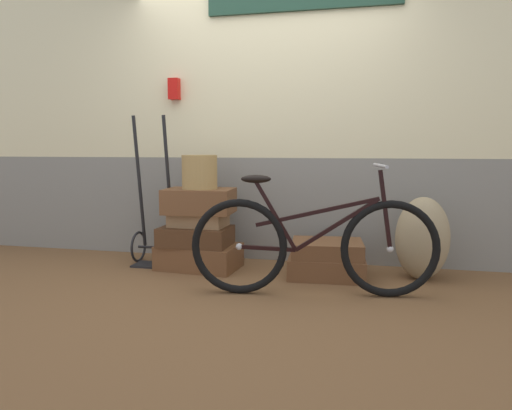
{
  "coord_description": "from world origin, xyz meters",
  "views": [
    {
      "loc": [
        0.86,
        -3.52,
        1.08
      ],
      "look_at": [
        0.03,
        0.2,
        0.6
      ],
      "focal_mm": 32.2,
      "sensor_mm": 36.0,
      "label": 1
    }
  ],
  "objects_px": {
    "suitcase_4": "(327,266)",
    "burlap_sack": "(422,238)",
    "suitcase_0": "(199,256)",
    "suitcase_2": "(199,219)",
    "luggage_trolley": "(154,229)",
    "suitcase_3": "(199,201)",
    "suitcase_1": "(196,236)",
    "wicker_basket": "(200,172)",
    "bicycle": "(313,245)",
    "suitcase_5": "(327,249)"
  },
  "relations": [
    {
      "from": "suitcase_4",
      "to": "burlap_sack",
      "type": "relative_size",
      "value": 0.92
    },
    {
      "from": "suitcase_4",
      "to": "suitcase_0",
      "type": "bearing_deg",
      "value": 175.92
    },
    {
      "from": "suitcase_2",
      "to": "luggage_trolley",
      "type": "distance_m",
      "value": 0.48
    },
    {
      "from": "suitcase_3",
      "to": "suitcase_4",
      "type": "bearing_deg",
      "value": -3.98
    },
    {
      "from": "suitcase_1",
      "to": "suitcase_3",
      "type": "bearing_deg",
      "value": 40.69
    },
    {
      "from": "suitcase_2",
      "to": "wicker_basket",
      "type": "distance_m",
      "value": 0.43
    },
    {
      "from": "luggage_trolley",
      "to": "bicycle",
      "type": "relative_size",
      "value": 0.76
    },
    {
      "from": "suitcase_1",
      "to": "wicker_basket",
      "type": "bearing_deg",
      "value": 21.73
    },
    {
      "from": "suitcase_4",
      "to": "wicker_basket",
      "type": "xyz_separation_m",
      "value": [
        -1.12,
        0.01,
        0.78
      ]
    },
    {
      "from": "suitcase_2",
      "to": "suitcase_5",
      "type": "relative_size",
      "value": 0.84
    },
    {
      "from": "suitcase_1",
      "to": "suitcase_3",
      "type": "relative_size",
      "value": 1.03
    },
    {
      "from": "suitcase_3",
      "to": "suitcase_4",
      "type": "distance_m",
      "value": 1.25
    },
    {
      "from": "suitcase_0",
      "to": "suitcase_5",
      "type": "distance_m",
      "value": 1.15
    },
    {
      "from": "suitcase_1",
      "to": "suitcase_4",
      "type": "height_order",
      "value": "suitcase_1"
    },
    {
      "from": "suitcase_0",
      "to": "burlap_sack",
      "type": "height_order",
      "value": "burlap_sack"
    },
    {
      "from": "suitcase_1",
      "to": "luggage_trolley",
      "type": "xyz_separation_m",
      "value": [
        -0.44,
        0.1,
        0.03
      ]
    },
    {
      "from": "suitcase_5",
      "to": "bicycle",
      "type": "xyz_separation_m",
      "value": [
        -0.07,
        -0.52,
        0.14
      ]
    },
    {
      "from": "suitcase_2",
      "to": "luggage_trolley",
      "type": "height_order",
      "value": "luggage_trolley"
    },
    {
      "from": "wicker_basket",
      "to": "burlap_sack",
      "type": "bearing_deg",
      "value": 2.53
    },
    {
      "from": "suitcase_0",
      "to": "burlap_sack",
      "type": "bearing_deg",
      "value": 7.34
    },
    {
      "from": "suitcase_3",
      "to": "bicycle",
      "type": "bearing_deg",
      "value": -30.0
    },
    {
      "from": "suitcase_0",
      "to": "luggage_trolley",
      "type": "xyz_separation_m",
      "value": [
        -0.46,
        0.08,
        0.22
      ]
    },
    {
      "from": "suitcase_0",
      "to": "luggage_trolley",
      "type": "height_order",
      "value": "luggage_trolley"
    },
    {
      "from": "suitcase_5",
      "to": "wicker_basket",
      "type": "distance_m",
      "value": 1.29
    },
    {
      "from": "suitcase_2",
      "to": "suitcase_3",
      "type": "relative_size",
      "value": 0.82
    },
    {
      "from": "suitcase_1",
      "to": "wicker_basket",
      "type": "relative_size",
      "value": 1.99
    },
    {
      "from": "suitcase_2",
      "to": "burlap_sack",
      "type": "height_order",
      "value": "burlap_sack"
    },
    {
      "from": "suitcase_0",
      "to": "suitcase_4",
      "type": "height_order",
      "value": "suitcase_0"
    },
    {
      "from": "bicycle",
      "to": "suitcase_4",
      "type": "bearing_deg",
      "value": 82.69
    },
    {
      "from": "suitcase_1",
      "to": "suitcase_3",
      "type": "height_order",
      "value": "suitcase_3"
    },
    {
      "from": "wicker_basket",
      "to": "suitcase_3",
      "type": "bearing_deg",
      "value": 133.5
    },
    {
      "from": "suitcase_1",
      "to": "bicycle",
      "type": "xyz_separation_m",
      "value": [
        1.09,
        -0.52,
        0.08
      ]
    },
    {
      "from": "suitcase_0",
      "to": "suitcase_5",
      "type": "bearing_deg",
      "value": 4.2
    },
    {
      "from": "suitcase_2",
      "to": "wicker_basket",
      "type": "relative_size",
      "value": 1.58
    },
    {
      "from": "suitcase_5",
      "to": "burlap_sack",
      "type": "height_order",
      "value": "burlap_sack"
    },
    {
      "from": "suitcase_1",
      "to": "bicycle",
      "type": "relative_size",
      "value": 0.34
    },
    {
      "from": "burlap_sack",
      "to": "bicycle",
      "type": "xyz_separation_m",
      "value": [
        -0.83,
        -0.62,
        0.03
      ]
    },
    {
      "from": "suitcase_2",
      "to": "suitcase_4",
      "type": "height_order",
      "value": "suitcase_2"
    },
    {
      "from": "suitcase_5",
      "to": "bicycle",
      "type": "distance_m",
      "value": 0.55
    },
    {
      "from": "suitcase_4",
      "to": "suitcase_5",
      "type": "distance_m",
      "value": 0.15
    },
    {
      "from": "luggage_trolley",
      "to": "suitcase_5",
      "type": "bearing_deg",
      "value": -3.38
    },
    {
      "from": "suitcase_1",
      "to": "suitcase_3",
      "type": "xyz_separation_m",
      "value": [
        0.03,
        0.03,
        0.31
      ]
    },
    {
      "from": "suitcase_0",
      "to": "suitcase_4",
      "type": "xyz_separation_m",
      "value": [
        1.14,
        -0.02,
        -0.02
      ]
    },
    {
      "from": "suitcase_0",
      "to": "suitcase_3",
      "type": "bearing_deg",
      "value": 6.12
    },
    {
      "from": "suitcase_1",
      "to": "suitcase_0",
      "type": "bearing_deg",
      "value": 52.71
    },
    {
      "from": "suitcase_4",
      "to": "bicycle",
      "type": "xyz_separation_m",
      "value": [
        -0.07,
        -0.52,
        0.29
      ]
    },
    {
      "from": "suitcase_5",
      "to": "luggage_trolley",
      "type": "xyz_separation_m",
      "value": [
        -1.61,
        0.09,
        0.09
      ]
    },
    {
      "from": "suitcase_1",
      "to": "luggage_trolley",
      "type": "bearing_deg",
      "value": 168.16
    },
    {
      "from": "suitcase_2",
      "to": "suitcase_4",
      "type": "bearing_deg",
      "value": 0.48
    },
    {
      "from": "suitcase_1",
      "to": "bicycle",
      "type": "bearing_deg",
      "value": -24.32
    }
  ]
}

